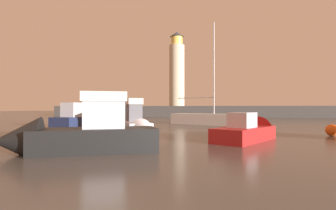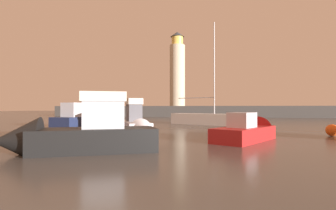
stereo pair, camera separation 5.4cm
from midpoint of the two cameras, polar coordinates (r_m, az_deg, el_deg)
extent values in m
plane|color=#4C4742|center=(28.98, 7.16, -4.26)|extent=(220.00, 220.00, 0.00)
cube|color=#423F3D|center=(56.33, 9.51, -1.33)|extent=(68.71, 6.92, 2.20)
cylinder|color=beige|center=(57.53, 2.02, 6.25)|extent=(3.23, 3.23, 12.95)
cylinder|color=#F2CC59|center=(58.86, 2.02, 13.40)|extent=(2.42, 2.42, 1.81)
cone|color=#33383D|center=(59.22, 2.02, 14.74)|extent=(2.91, 2.91, 1.04)
cube|color=#1E284C|center=(25.76, -17.11, -3.50)|extent=(3.15, 6.78, 1.08)
cone|color=#1E284C|center=(28.82, -12.41, -3.09)|extent=(2.31, 2.21, 2.03)
cube|color=silver|center=(24.84, -18.76, -0.96)|extent=(1.77, 2.57, 1.22)
cube|color=silver|center=(18.68, -6.96, -4.91)|extent=(3.58, 4.90, 0.92)
cone|color=silver|center=(15.97, -5.29, -5.48)|extent=(1.88, 1.84, 1.41)
cube|color=#595960|center=(19.01, -7.15, -1.66)|extent=(1.53, 1.77, 1.18)
cube|color=silver|center=(19.01, -7.14, 0.75)|extent=(1.68, 1.95, 0.41)
cube|color=#B21E1E|center=(15.77, 16.01, -5.94)|extent=(3.88, 5.09, 0.79)
cone|color=#B21E1E|center=(18.41, 19.61, -5.03)|extent=(2.38, 2.33, 1.80)
cube|color=silver|center=(15.40, 15.48, -3.07)|extent=(1.70, 1.82, 0.82)
cube|color=black|center=(11.98, -15.04, -7.16)|extent=(5.48, 4.04, 1.00)
cone|color=black|center=(12.41, -29.42, -6.65)|extent=(2.45, 2.51, 1.91)
cube|color=silver|center=(11.90, -13.44, -2.03)|extent=(2.07, 1.86, 1.15)
cube|color=silver|center=(11.90, -13.43, 1.71)|extent=(2.28, 2.05, 0.40)
cube|color=white|center=(29.72, 8.40, -3.01)|extent=(8.53, 5.44, 1.20)
cylinder|color=#B7B7BC|center=(29.59, 9.84, 7.75)|extent=(0.12, 0.12, 9.89)
cylinder|color=#B7B7BC|center=(30.47, 5.94, 1.52)|extent=(4.27, 2.12, 0.09)
sphere|color=#EA5919|center=(20.75, 31.51, -4.58)|extent=(0.79, 0.79, 0.79)
camera|label=1|loc=(0.03, -89.92, 0.00)|focal=28.74mm
camera|label=2|loc=(0.03, 90.08, 0.00)|focal=28.74mm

